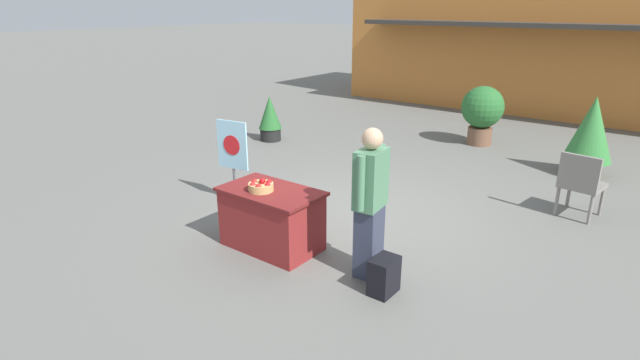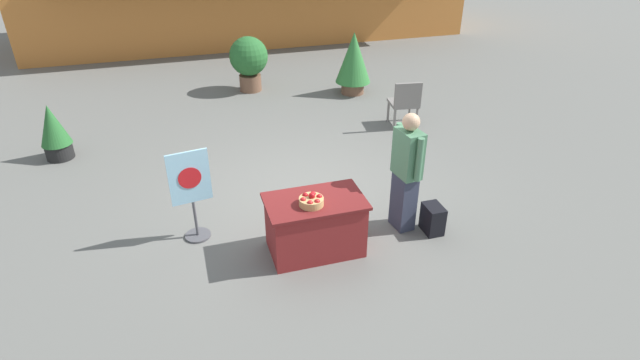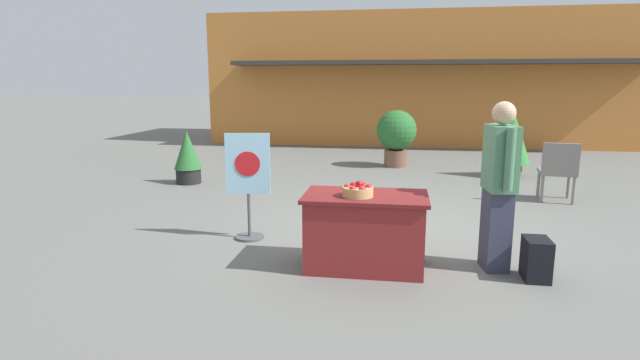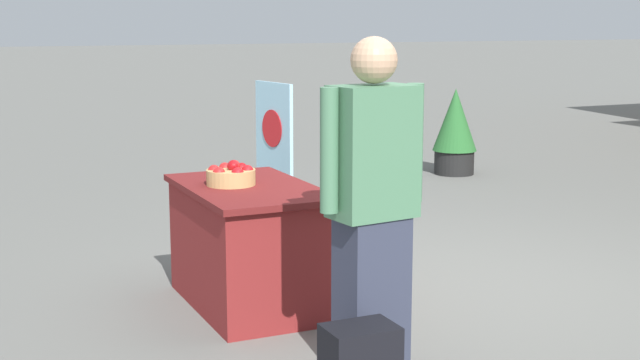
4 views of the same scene
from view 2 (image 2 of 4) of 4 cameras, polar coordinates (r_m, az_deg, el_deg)
The scene contains 10 objects.
ground_plane at distance 8.01m, azimuth -1.74°, elevation -1.81°, with size 120.00×120.00×0.00m, color slate.
display_table at distance 6.63m, azimuth -0.56°, elevation -5.18°, with size 1.29×0.77×0.79m.
apple_basket at distance 6.28m, azimuth -1.00°, elevation -2.35°, with size 0.31×0.31×0.16m.
person_visitor at distance 6.93m, azimuth 9.83°, elevation 0.95°, with size 0.31×0.61×1.76m.
backpack at distance 7.26m, azimuth 12.75°, elevation -4.35°, with size 0.24×0.34×0.42m.
poster_board at distance 6.92m, azimuth -14.45°, elevation -1.44°, with size 0.55×0.36×1.33m.
patio_chair at distance 10.39m, azimuth 9.70°, elevation 8.88°, with size 0.62×0.62×0.99m.
potted_plant_far_right at distance 12.11m, azimuth 3.85°, elevation 13.49°, with size 0.84×0.84×1.46m.
potted_plant_far_left at distance 12.40m, azimuth -8.14°, elevation 13.48°, with size 0.92×0.92×1.31m.
potted_plant_near_right at distance 10.12m, azimuth -28.15°, elevation 4.95°, with size 0.53×0.53×1.03m.
Camera 2 is at (-1.74, -6.60, 4.20)m, focal length 28.00 mm.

